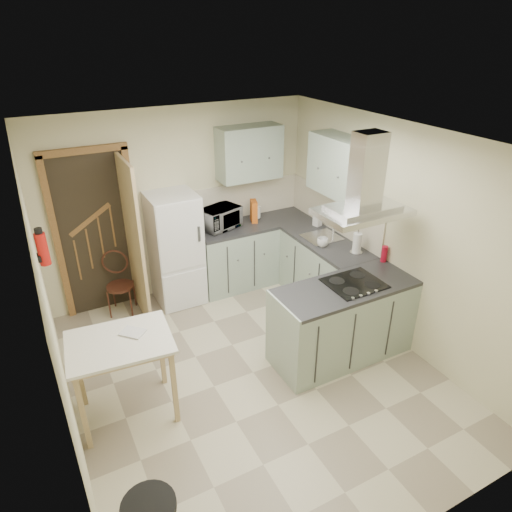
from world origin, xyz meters
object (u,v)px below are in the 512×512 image
extractor_hood (362,212)px  drop_leaf_table (125,378)px  microwave (220,218)px  fridge (176,249)px  peninsula (343,321)px  bentwood_chair (120,286)px

extractor_hood → drop_leaf_table: 2.77m
extractor_hood → microwave: size_ratio=1.73×
fridge → drop_leaf_table: bearing=-122.6°
fridge → drop_leaf_table: 2.09m
peninsula → bentwood_chair: size_ratio=2.02×
fridge → extractor_hood: 2.57m
peninsula → microwave: 2.19m
peninsula → microwave: bearing=105.4°
peninsula → drop_leaf_table: bearing=174.1°
bentwood_chair → microwave: bearing=24.4°
peninsula → microwave: (-0.56, 2.03, 0.59)m
peninsula → microwave: microwave is taller
extractor_hood → fridge: bearing=123.8°
fridge → microwave: bearing=4.6°
peninsula → bentwood_chair: (-1.98, 2.01, -0.07)m
peninsula → fridge: bearing=121.7°
fridge → drop_leaf_table: fridge is taller
peninsula → extractor_hood: size_ratio=1.72×
extractor_hood → microwave: extractor_hood is taller
fridge → extractor_hood: bearing=-56.2°
fridge → peninsula: size_ratio=0.97×
fridge → extractor_hood: size_ratio=1.67×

